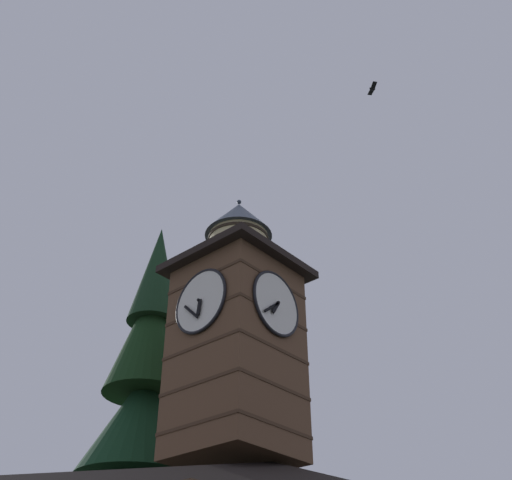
% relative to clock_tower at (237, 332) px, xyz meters
% --- Properties ---
extents(clock_tower, '(3.83, 3.83, 9.20)m').
position_rel_clock_tower_xyz_m(clock_tower, '(0.00, 0.00, 0.00)').
color(clock_tower, brown).
rests_on(clock_tower, building_main).
extents(flying_bird_high, '(0.58, 0.66, 0.14)m').
position_rel_clock_tower_xyz_m(flying_bird_high, '(-3.35, 4.13, 10.72)').
color(flying_bird_high, black).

